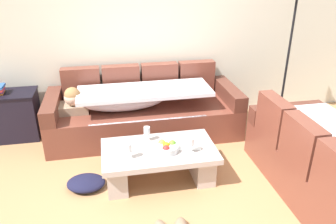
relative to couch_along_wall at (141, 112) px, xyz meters
The scene contains 13 objects.
ground_plane 1.67m from the couch_along_wall, 82.80° to the right, with size 14.00×14.00×0.00m, color #AB7B4F.
back_wall 1.17m from the couch_along_wall, 68.60° to the left, with size 9.00×0.10×2.70m, color beige.
couch_along_wall is the anchor object (origin of this frame).
couch_near_window 2.38m from the couch_along_wall, 45.98° to the right, with size 0.92×1.99×0.88m.
coffee_table 1.08m from the couch_along_wall, 86.77° to the right, with size 1.20×0.68×0.38m.
fruit_bowl 1.14m from the couch_along_wall, 83.85° to the right, with size 0.28×0.28×0.10m.
wine_glass_near_left 1.24m from the couch_along_wall, 102.44° to the right, with size 0.07×0.07×0.17m.
wine_glass_near_right 1.28m from the couch_along_wall, 73.03° to the right, with size 0.07×0.07×0.17m.
wine_glass_far_back 0.90m from the couch_along_wall, 92.52° to the right, with size 0.07×0.07×0.17m.
open_magazine 1.14m from the couch_along_wall, 71.25° to the right, with size 0.28×0.21×0.01m, color white.
side_cabinet 1.72m from the couch_along_wall, behind, with size 0.72×0.44×0.64m.
floor_lamp 2.17m from the couch_along_wall, ahead, with size 0.33×0.31×1.95m.
crumpled_garment 1.34m from the couch_along_wall, 123.45° to the right, with size 0.40×0.32×0.12m, color #191933.
Camera 1 is at (-0.63, -2.43, 2.19)m, focal length 35.46 mm.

